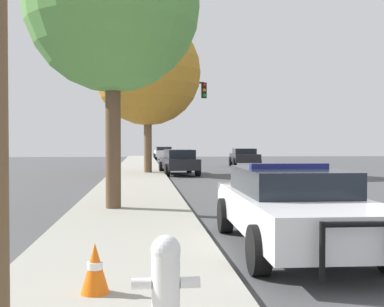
# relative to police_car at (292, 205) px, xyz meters

# --- Properties ---
(sidewalk_left) EXTENTS (3.00, 110.00, 0.13)m
(sidewalk_left) POSITION_rel_police_car_xyz_m (-2.84, -1.78, -0.67)
(sidewalk_left) COLOR #99968C
(sidewalk_left) RESTS_ON ground_plane
(police_car) EXTENTS (2.18, 5.18, 1.44)m
(police_car) POSITION_rel_police_car_xyz_m (0.00, 0.00, 0.00)
(police_car) COLOR white
(police_car) RESTS_ON ground_plane
(fire_hydrant) EXTENTS (0.62, 0.27, 0.84)m
(fire_hydrant) POSITION_rel_police_car_xyz_m (-2.32, -3.63, -0.16)
(fire_hydrant) COLOR white
(fire_hydrant) RESTS_ON sidewalk_left
(traffic_light) EXTENTS (3.50, 0.35, 5.33)m
(traffic_light) POSITION_rel_police_car_xyz_m (-0.89, 20.12, 3.14)
(traffic_light) COLOR #424247
(traffic_light) RESTS_ON sidewalk_left
(car_background_oncoming) EXTENTS (2.25, 4.23, 1.36)m
(car_background_oncoming) POSITION_rel_police_car_xyz_m (5.01, 27.42, 0.00)
(car_background_oncoming) COLOR black
(car_background_oncoming) RESTS_ON ground_plane
(car_background_distant) EXTENTS (2.06, 4.35, 1.36)m
(car_background_distant) POSITION_rel_police_car_xyz_m (-0.38, 43.32, -0.00)
(car_background_distant) COLOR silver
(car_background_distant) RESTS_ON ground_plane
(car_background_midblock) EXTENTS (2.14, 4.67, 1.41)m
(car_background_midblock) POSITION_rel_police_car_xyz_m (-0.53, 18.85, 0.01)
(car_background_midblock) COLOR black
(car_background_midblock) RESTS_ON ground_plane
(tree_sidewalk_mid) EXTENTS (5.96, 5.96, 8.60)m
(tree_sidewalk_mid) POSITION_rel_police_car_xyz_m (-2.26, 19.15, 5.00)
(tree_sidewalk_mid) COLOR brown
(tree_sidewalk_mid) RESTS_ON sidewalk_left
(tree_sidewalk_near) EXTENTS (4.44, 4.44, 7.39)m
(tree_sidewalk_near) POSITION_rel_police_car_xyz_m (-3.28, 4.44, 4.54)
(tree_sidewalk_near) COLOR brown
(tree_sidewalk_near) RESTS_ON sidewalk_left
(traffic_cone) EXTENTS (0.32, 0.32, 0.56)m
(traffic_cone) POSITION_rel_police_car_xyz_m (-3.05, -2.57, -0.32)
(traffic_cone) COLOR orange
(traffic_cone) RESTS_ON sidewalk_left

